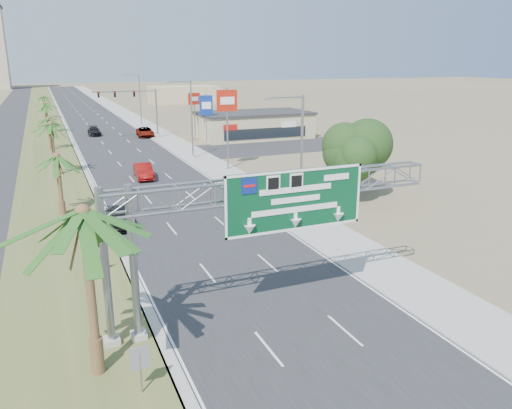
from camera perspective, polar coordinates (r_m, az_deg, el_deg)
The scene contains 28 objects.
road at distance 121.91m, azimuth -18.35°, elevation 9.49°, with size 12.00×300.00×0.02m, color #28282B.
sidewalk_right at distance 122.91m, azimuth -14.36°, elevation 9.86°, with size 4.00×300.00×0.10m, color #9E9B93.
median_grass at distance 121.48m, azimuth -23.09°, elevation 9.02°, with size 7.00×300.00×0.12m, color #465F29.
opposing_road at distance 121.68m, azimuth -26.41°, elevation 8.62°, with size 8.00×300.00×0.02m, color #28282B.
sign_gantry at distance 23.57m, azimuth 0.67°, elevation 0.49°, with size 16.75×1.24×7.50m.
palm_near at distance 19.66m, azimuth -19.19°, elevation -0.97°, with size 5.70×5.70×8.35m.
palm_row_b at distance 43.51m, azimuth -21.83°, elevation 5.03°, with size 3.99×3.99×5.95m.
palm_row_c at distance 59.24m, azimuth -22.44°, elevation 8.39°, with size 3.99×3.99×6.75m.
palm_row_d at distance 77.27m, azimuth -22.66°, elevation 8.97°, with size 3.99×3.99×5.45m.
palm_row_e at distance 96.13m, azimuth -22.93°, elevation 10.52°, with size 3.99×3.99×6.15m.
palm_row_f at distance 121.10m, azimuth -23.10°, elevation 11.22°, with size 3.99×3.99×5.75m.
streetlight_near at distance 38.01m, azimuth 4.93°, elevation 4.36°, with size 3.27×0.44×10.00m.
streetlight_mid at distance 65.69m, azimuth -7.51°, elevation 9.25°, with size 3.27×0.44×10.00m.
streetlight_far at distance 100.68m, azimuth -13.20°, elevation 11.32°, with size 3.27×0.44×10.00m.
signal_mast at distance 84.58m, azimuth -12.67°, elevation 10.62°, with size 10.28×0.71×8.00m.
store_building at distance 83.97m, azimuth -0.28°, elevation 9.01°, with size 18.00×10.00×4.00m, color tan.
oak_near at distance 45.33m, azimuth 11.23°, elevation 5.81°, with size 4.50×4.50×6.80m.
oak_far at distance 50.37m, azimuth 11.49°, elevation 5.99°, with size 3.50×3.50×5.60m.
median_signback_a at distance 20.24m, azimuth -13.12°, elevation -17.11°, with size 0.75×0.08×2.08m.
median_signback_b at distance 30.91m, azimuth -18.42°, elevation -5.50°, with size 0.75×0.08×2.08m.
building_distant_right at distance 156.43m, azimuth -8.26°, elevation 12.33°, with size 20.00×12.00×5.00m, color tan.
car_left_lane at distance 39.94m, azimuth -15.26°, elevation -1.38°, with size 1.85×4.59×1.57m, color black.
car_mid_lane at distance 55.80m, azimuth -12.74°, elevation 3.74°, with size 1.74×5.00×1.65m, color maroon.
car_right_lane at distance 87.24m, azimuth -12.56°, elevation 8.08°, with size 2.58×5.59×1.55m, color gray.
car_far at distance 91.04m, azimuth -18.02°, elevation 7.97°, with size 2.00×4.93×1.43m, color black.
pole_sign_red_near at distance 58.13m, azimuth -3.33°, elevation 11.21°, with size 2.40×0.37×9.43m.
pole_sign_blue at distance 77.98m, azimuth -5.72°, elevation 11.00°, with size 2.02×0.72×7.53m.
pole_sign_red_far at distance 80.83m, azimuth -7.09°, elevation 11.51°, with size 2.15×1.11×7.73m.
Camera 1 is at (-10.19, -10.85, 12.41)m, focal length 35.00 mm.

